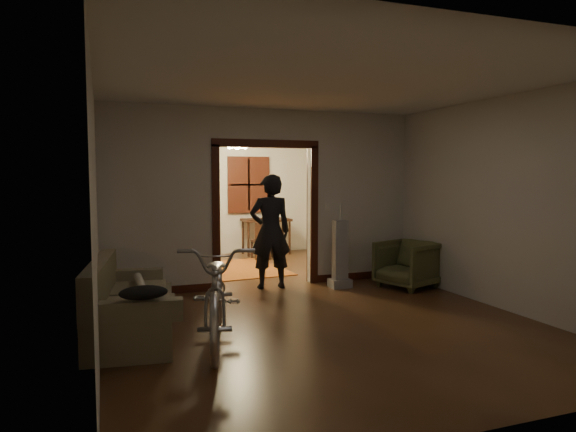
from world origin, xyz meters
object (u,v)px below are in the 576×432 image
desk (266,237)px  locker (164,218)px  sofa (133,298)px  armchair (407,264)px  person (270,232)px  bicycle (218,292)px

desk → locker: bearing=-178.2°
sofa → locker: 5.34m
desk → armchair: bearing=-69.9°
desk → person: bearing=-101.0°
locker → bicycle: bearing=-75.6°
bicycle → sofa: bearing=160.6°
armchair → locker: size_ratio=0.46×
desk → sofa: bearing=-116.2°
desk → bicycle: bearing=-106.8°
sofa → locker: (0.93, 5.24, 0.45)m
person → bicycle: bearing=65.0°
person → locker: size_ratio=1.02×
armchair → sofa: bearing=-95.3°
bicycle → armchair: 3.73m
person → locker: (-1.24, 3.47, -0.02)m
sofa → person: 2.84m
person → desk: size_ratio=1.69×
person → desk: 3.50m
locker → desk: (2.22, -0.15, -0.48)m
bicycle → desk: 6.10m
bicycle → locker: 5.80m
person → locker: 3.68m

